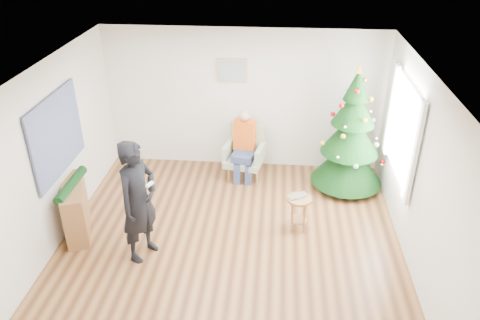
# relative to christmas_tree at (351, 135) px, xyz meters

# --- Properties ---
(floor) EXTENTS (5.00, 5.00, 0.00)m
(floor) POSITION_rel_christmas_tree_xyz_m (-1.87, -1.81, -1.00)
(floor) COLOR brown
(floor) RESTS_ON ground
(ceiling) EXTENTS (5.00, 5.00, 0.00)m
(ceiling) POSITION_rel_christmas_tree_xyz_m (-1.87, -1.81, 1.60)
(ceiling) COLOR white
(ceiling) RESTS_ON wall_back
(wall_back) EXTENTS (5.00, 0.00, 5.00)m
(wall_back) POSITION_rel_christmas_tree_xyz_m (-1.87, 0.69, 0.30)
(wall_back) COLOR silver
(wall_back) RESTS_ON floor
(wall_front) EXTENTS (5.00, 0.00, 5.00)m
(wall_front) POSITION_rel_christmas_tree_xyz_m (-1.87, -4.31, 0.30)
(wall_front) COLOR silver
(wall_front) RESTS_ON floor
(wall_left) EXTENTS (0.00, 5.00, 5.00)m
(wall_left) POSITION_rel_christmas_tree_xyz_m (-4.37, -1.81, 0.30)
(wall_left) COLOR silver
(wall_left) RESTS_ON floor
(wall_right) EXTENTS (0.00, 5.00, 5.00)m
(wall_right) POSITION_rel_christmas_tree_xyz_m (0.63, -1.81, 0.30)
(wall_right) COLOR silver
(wall_right) RESTS_ON floor
(window_panel) EXTENTS (0.04, 1.30, 1.40)m
(window_panel) POSITION_rel_christmas_tree_xyz_m (0.60, -0.81, 0.50)
(window_panel) COLOR white
(window_panel) RESTS_ON wall_right
(curtains) EXTENTS (0.05, 1.75, 1.50)m
(curtains) POSITION_rel_christmas_tree_xyz_m (0.57, -0.81, 0.50)
(curtains) COLOR white
(curtains) RESTS_ON wall_right
(christmas_tree) EXTENTS (1.23, 1.23, 2.22)m
(christmas_tree) POSITION_rel_christmas_tree_xyz_m (0.00, 0.00, 0.00)
(christmas_tree) COLOR #3F2816
(christmas_tree) RESTS_ON floor
(stool) EXTENTS (0.37, 0.37, 0.56)m
(stool) POSITION_rel_christmas_tree_xyz_m (-0.87, -1.32, -0.71)
(stool) COLOR brown
(stool) RESTS_ON floor
(laptop) EXTENTS (0.36, 0.33, 0.02)m
(laptop) POSITION_rel_christmas_tree_xyz_m (-0.87, -1.32, -0.43)
(laptop) COLOR silver
(laptop) RESTS_ON stool
(armchair) EXTENTS (0.77, 0.73, 0.96)m
(armchair) POSITION_rel_christmas_tree_xyz_m (-1.81, 0.25, -0.65)
(armchair) COLOR #8FA081
(armchair) RESTS_ON floor
(seated_person) EXTENTS (0.43, 0.58, 1.26)m
(seated_person) POSITION_rel_christmas_tree_xyz_m (-1.82, 0.20, -0.36)
(seated_person) COLOR navy
(seated_person) RESTS_ON armchair
(standing_man) EXTENTS (0.66, 0.77, 1.78)m
(standing_man) POSITION_rel_christmas_tree_xyz_m (-3.06, -2.11, -0.11)
(standing_man) COLOR black
(standing_man) RESTS_ON floor
(game_controller) EXTENTS (0.09, 0.13, 0.04)m
(game_controller) POSITION_rel_christmas_tree_xyz_m (-2.87, -2.14, 0.19)
(game_controller) COLOR white
(game_controller) RESTS_ON standing_man
(console) EXTENTS (0.64, 1.04, 0.80)m
(console) POSITION_rel_christmas_tree_xyz_m (-4.20, -1.66, -0.60)
(console) COLOR brown
(console) RESTS_ON floor
(garland) EXTENTS (0.14, 0.90, 0.14)m
(garland) POSITION_rel_christmas_tree_xyz_m (-4.20, -1.66, -0.18)
(garland) COLOR black
(garland) RESTS_ON console
(tapestry) EXTENTS (0.03, 1.50, 1.15)m
(tapestry) POSITION_rel_christmas_tree_xyz_m (-4.33, -1.51, 0.55)
(tapestry) COLOR black
(tapestry) RESTS_ON wall_left
(framed_picture) EXTENTS (0.52, 0.05, 0.42)m
(framed_picture) POSITION_rel_christmas_tree_xyz_m (-2.07, 0.65, 0.85)
(framed_picture) COLOR tan
(framed_picture) RESTS_ON wall_back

